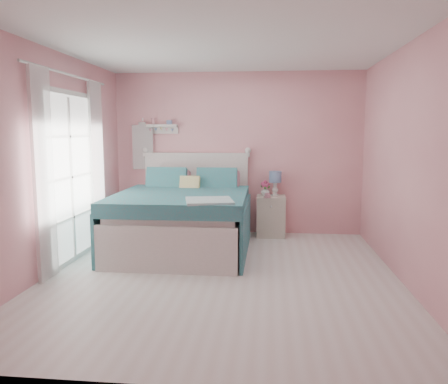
% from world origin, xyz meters
% --- Properties ---
extents(floor, '(4.50, 4.50, 0.00)m').
position_xyz_m(floor, '(0.00, 0.00, 0.00)').
color(floor, silver).
rests_on(floor, ground).
extents(room_shell, '(4.50, 4.50, 4.50)m').
position_xyz_m(room_shell, '(0.00, 0.00, 1.58)').
color(room_shell, pink).
rests_on(room_shell, floor).
extents(bed, '(1.79, 2.27, 1.31)m').
position_xyz_m(bed, '(-0.67, 1.12, 0.43)').
color(bed, silver).
rests_on(bed, floor).
extents(nightstand, '(0.45, 0.44, 0.64)m').
position_xyz_m(nightstand, '(0.56, 2.01, 0.32)').
color(nightstand, beige).
rests_on(nightstand, floor).
extents(table_lamp, '(0.19, 0.19, 0.39)m').
position_xyz_m(table_lamp, '(0.62, 2.07, 0.91)').
color(table_lamp, white).
rests_on(table_lamp, nightstand).
extents(vase, '(0.18, 0.18, 0.14)m').
position_xyz_m(vase, '(0.47, 2.06, 0.71)').
color(vase, white).
rests_on(vase, nightstand).
extents(teacup, '(0.09, 0.09, 0.07)m').
position_xyz_m(teacup, '(0.50, 1.84, 0.68)').
color(teacup, pink).
rests_on(teacup, nightstand).
extents(roses, '(0.14, 0.11, 0.12)m').
position_xyz_m(roses, '(0.46, 2.05, 0.83)').
color(roses, '#C24272').
rests_on(roses, vase).
extents(wall_shelf, '(0.50, 0.15, 0.25)m').
position_xyz_m(wall_shelf, '(-1.22, 2.19, 1.73)').
color(wall_shelf, silver).
rests_on(wall_shelf, room_shell).
extents(hanging_dress, '(0.34, 0.03, 0.72)m').
position_xyz_m(hanging_dress, '(-1.55, 2.18, 1.40)').
color(hanging_dress, white).
rests_on(hanging_dress, room_shell).
extents(french_door, '(0.04, 1.32, 2.16)m').
position_xyz_m(french_door, '(-1.97, 0.40, 1.07)').
color(french_door, silver).
rests_on(french_door, floor).
extents(curtain_near, '(0.04, 0.40, 2.32)m').
position_xyz_m(curtain_near, '(-1.92, -0.34, 1.18)').
color(curtain_near, white).
rests_on(curtain_near, floor).
extents(curtain_far, '(0.04, 0.40, 2.32)m').
position_xyz_m(curtain_far, '(-1.92, 1.14, 1.18)').
color(curtain_far, white).
rests_on(curtain_far, floor).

